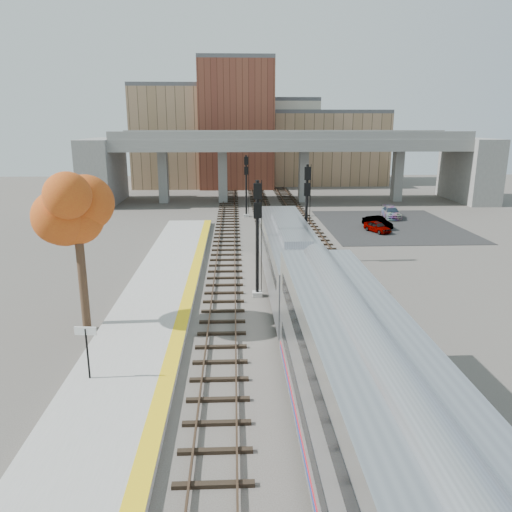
# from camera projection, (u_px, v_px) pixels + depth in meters

# --- Properties ---
(ground) EXTENTS (160.00, 160.00, 0.00)m
(ground) POSITION_uv_depth(u_px,v_px,m) (285.00, 339.00, 25.18)
(ground) COLOR #47423D
(ground) RESTS_ON ground
(platform) EXTENTS (4.50, 60.00, 0.35)m
(platform) POSITION_uv_depth(u_px,v_px,m) (140.00, 338.00, 24.83)
(platform) COLOR #9E9E99
(platform) RESTS_ON ground
(yellow_strip) EXTENTS (0.70, 60.00, 0.01)m
(yellow_strip) POSITION_uv_depth(u_px,v_px,m) (178.00, 334.00, 24.87)
(yellow_strip) COLOR yellow
(yellow_strip) RESTS_ON platform
(tracks) EXTENTS (10.70, 95.00, 0.25)m
(tracks) POSITION_uv_depth(u_px,v_px,m) (281.00, 268.00, 37.27)
(tracks) COLOR black
(tracks) RESTS_ON ground
(overpass) EXTENTS (54.00, 12.00, 9.50)m
(overpass) POSITION_uv_depth(u_px,v_px,m) (289.00, 159.00, 67.31)
(overpass) COLOR slate
(overpass) RESTS_ON ground
(buildings_far) EXTENTS (43.00, 21.00, 20.60)m
(buildings_far) POSITION_uv_depth(u_px,v_px,m) (255.00, 138.00, 87.43)
(buildings_far) COLOR #A17E5D
(buildings_far) RESTS_ON ground
(parking_lot) EXTENTS (14.00, 18.00, 0.04)m
(parking_lot) POSITION_uv_depth(u_px,v_px,m) (390.00, 225.00, 52.79)
(parking_lot) COLOR black
(parking_lot) RESTS_ON ground
(locomotive) EXTENTS (3.02, 19.05, 4.10)m
(locomotive) POSITION_uv_depth(u_px,v_px,m) (289.00, 256.00, 32.03)
(locomotive) COLOR #A8AAB2
(locomotive) RESTS_ON ground
(signal_mast_near) EXTENTS (0.60, 0.64, 7.27)m
(signal_mast_near) POSITION_uv_depth(u_px,v_px,m) (257.00, 240.00, 30.34)
(signal_mast_near) COLOR #9E9E99
(signal_mast_near) RESTS_ON ground
(signal_mast_mid) EXTENTS (0.60, 0.64, 7.56)m
(signal_mast_mid) POSITION_uv_depth(u_px,v_px,m) (306.00, 214.00, 37.94)
(signal_mast_mid) COLOR #9E9E99
(signal_mast_mid) RESTS_ON ground
(signal_mast_far) EXTENTS (0.60, 0.64, 7.02)m
(signal_mast_far) POSITION_uv_depth(u_px,v_px,m) (246.00, 187.00, 56.76)
(signal_mast_far) COLOR #9E9E99
(signal_mast_far) RESTS_ON ground
(station_sign) EXTENTS (0.90, 0.13, 2.27)m
(station_sign) POSITION_uv_depth(u_px,v_px,m) (86.00, 342.00, 20.20)
(station_sign) COLOR black
(station_sign) RESTS_ON platform
(tree) EXTENTS (3.60, 3.60, 8.81)m
(tree) POSITION_uv_depth(u_px,v_px,m) (76.00, 207.00, 24.64)
(tree) COLOR #382619
(tree) RESTS_ON ground
(car_a) EXTENTS (2.42, 3.42, 1.08)m
(car_a) POSITION_uv_depth(u_px,v_px,m) (377.00, 227.00, 49.32)
(car_a) COLOR #99999E
(car_a) RESTS_ON parking_lot
(car_b) EXTENTS (2.54, 3.82, 1.19)m
(car_b) POSITION_uv_depth(u_px,v_px,m) (377.00, 222.00, 51.22)
(car_b) COLOR #99999E
(car_b) RESTS_ON parking_lot
(car_c) EXTENTS (2.12, 4.43, 1.25)m
(car_c) POSITION_uv_depth(u_px,v_px,m) (391.00, 213.00, 56.63)
(car_c) COLOR #99999E
(car_c) RESTS_ON parking_lot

